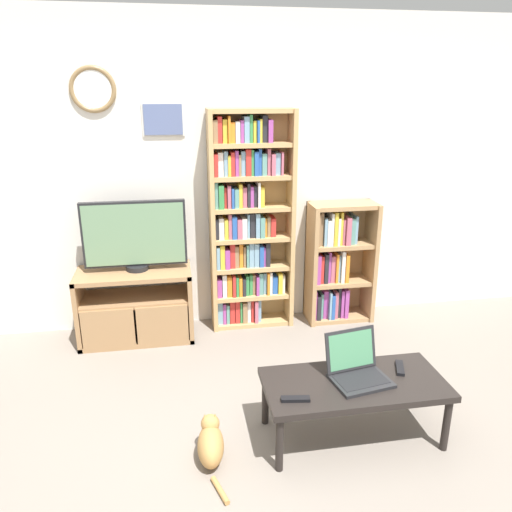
{
  "coord_description": "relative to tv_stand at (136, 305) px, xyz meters",
  "views": [
    {
      "loc": [
        -0.47,
        -2.07,
        2.02
      ],
      "look_at": [
        0.07,
        1.15,
        0.91
      ],
      "focal_mm": 35.0,
      "sensor_mm": 36.0,
      "label": 1
    }
  ],
  "objects": [
    {
      "name": "remote_far_from_laptop",
      "position": [
        0.95,
        -1.62,
        0.09
      ],
      "size": [
        0.16,
        0.07,
        0.02
      ],
      "rotation": [
        0.0,
        0.0,
        1.43
      ],
      "color": "black",
      "rests_on": "coffee_table"
    },
    {
      "name": "bookshelf_short",
      "position": [
        1.75,
        0.11,
        0.23
      ],
      "size": [
        0.58,
        0.3,
        1.07
      ],
      "color": "tan",
      "rests_on": "ground_plane"
    },
    {
      "name": "ground_plane",
      "position": [
        0.82,
        -1.83,
        -0.3
      ],
      "size": [
        18.0,
        18.0,
        0.0
      ],
      "primitive_type": "plane",
      "color": "gray"
    },
    {
      "name": "television",
      "position": [
        0.03,
        0.04,
        0.59
      ],
      "size": [
        0.82,
        0.18,
        0.57
      ],
      "color": "black",
      "rests_on": "tv_stand"
    },
    {
      "name": "tv_stand",
      "position": [
        0.0,
        0.0,
        0.0
      ],
      "size": [
        0.92,
        0.43,
        0.6
      ],
      "color": "#9E754C",
      "rests_on": "ground_plane"
    },
    {
      "name": "cat",
      "position": [
        0.49,
        -1.56,
        -0.19
      ],
      "size": [
        0.17,
        0.49,
        0.26
      ],
      "rotation": [
        0.0,
        0.0,
        -0.08
      ],
      "color": "#B78447",
      "rests_on": "ground_plane"
    },
    {
      "name": "remote_near_laptop",
      "position": [
        1.66,
        -1.42,
        0.09
      ],
      "size": [
        0.1,
        0.17,
        0.02
      ],
      "rotation": [
        0.0,
        0.0,
        2.79
      ],
      "color": "black",
      "rests_on": "coffee_table"
    },
    {
      "name": "coffee_table",
      "position": [
        1.34,
        -1.49,
        0.04
      ],
      "size": [
        1.07,
        0.5,
        0.38
      ],
      "color": "black",
      "rests_on": "ground_plane"
    },
    {
      "name": "bookshelf_tall",
      "position": [
        0.96,
        0.13,
        0.62
      ],
      "size": [
        0.7,
        0.25,
        1.86
      ],
      "color": "tan",
      "rests_on": "ground_plane"
    },
    {
      "name": "wall_back",
      "position": [
        0.81,
        0.29,
        1.0
      ],
      "size": [
        6.83,
        0.09,
        2.6
      ],
      "color": "silver",
      "rests_on": "ground_plane"
    },
    {
      "name": "laptop",
      "position": [
        1.37,
        -1.46,
        0.15
      ],
      "size": [
        0.38,
        0.35,
        0.27
      ],
      "rotation": [
        0.0,
        0.0,
        0.18
      ],
      "color": "#232326",
      "rests_on": "coffee_table"
    }
  ]
}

